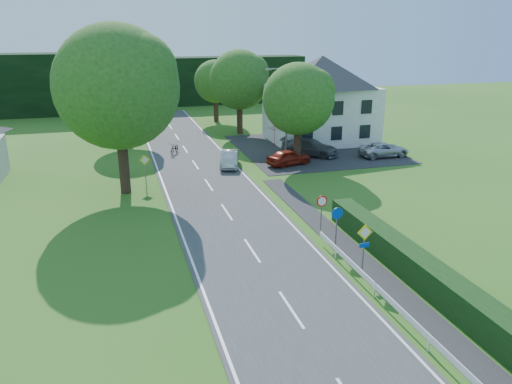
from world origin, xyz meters
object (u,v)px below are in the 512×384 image
object	(u,v)px
moving_car	(230,159)
parked_car_silver_b	(384,150)
streetlight	(285,109)
motorcycle	(174,148)
parked_car_red	(289,157)
parasol	(275,136)
parked_car_grey	(310,147)

from	to	relation	value
moving_car	parked_car_silver_b	distance (m)	14.29
streetlight	motorcycle	xyz separation A→B (m)	(-9.26, 4.43, -3.88)
parked_car_red	parasol	bearing A→B (deg)	-24.76
moving_car	parked_car_silver_b	bearing A→B (deg)	14.09
parked_car_red	parked_car_grey	size ratio (longest dim) A/B	0.74
streetlight	moving_car	distance (m)	6.68
parked_car_silver_b	parked_car_red	bearing A→B (deg)	92.16
parasol	parked_car_grey	bearing A→B (deg)	-67.54
streetlight	parasol	bearing A→B (deg)	81.71
streetlight	moving_car	size ratio (longest dim) A/B	1.99
parasol	motorcycle	bearing A→B (deg)	-176.74
motorcycle	parked_car_red	world-z (taller)	parked_car_red
moving_car	parasol	distance (m)	8.78
parked_car_red	parked_car_silver_b	size ratio (longest dim) A/B	0.85
streetlight	parked_car_red	world-z (taller)	streetlight
streetlight	motorcycle	world-z (taller)	streetlight
moving_car	parked_car_silver_b	xyz separation A→B (m)	(14.28, -0.52, -0.03)
motorcycle	parked_car_silver_b	distance (m)	19.23
parked_car_grey	parasol	world-z (taller)	parasol
parked_car_red	motorcycle	bearing A→B (deg)	37.17
motorcycle	parasol	world-z (taller)	parasol
parked_car_silver_b	motorcycle	bearing A→B (deg)	70.77
parasol	moving_car	bearing A→B (deg)	-133.94
streetlight	parked_car_grey	world-z (taller)	streetlight
parked_car_silver_b	parasol	bearing A→B (deg)	49.94
moving_car	parked_car_grey	xyz separation A→B (m)	(7.97, 1.77, 0.10)
moving_car	parasol	xyz separation A→B (m)	(6.09, 6.32, 0.35)
parasol	parked_car_silver_b	bearing A→B (deg)	-39.86
streetlight	parked_car_silver_b	world-z (taller)	streetlight
parked_car_grey	motorcycle	bearing A→B (deg)	112.02
streetlight	moving_car	xyz separation A→B (m)	(-5.36, -1.32, -3.76)
moving_car	parked_car_grey	distance (m)	8.17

